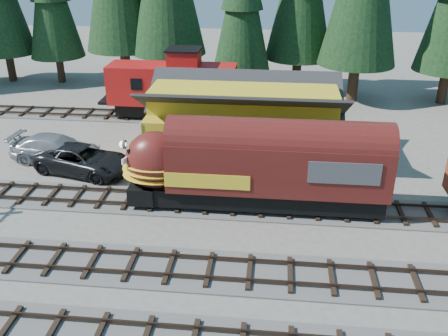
# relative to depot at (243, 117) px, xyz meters

# --- Properties ---
(ground) EXTENTS (120.00, 120.00, 0.00)m
(ground) POSITION_rel_depot_xyz_m (0.00, -10.50, -2.96)
(ground) COLOR #6B665B
(ground) RESTS_ON ground
(track_siding) EXTENTS (68.00, 3.20, 0.33)m
(track_siding) POSITION_rel_depot_xyz_m (10.00, -6.50, -2.90)
(track_siding) COLOR #4C4947
(track_siding) RESTS_ON ground
(track_spur) EXTENTS (32.00, 3.20, 0.33)m
(track_spur) POSITION_rel_depot_xyz_m (-10.00, 7.50, -2.90)
(track_spur) COLOR #4C4947
(track_spur) RESTS_ON ground
(depot) EXTENTS (12.80, 7.00, 5.30)m
(depot) POSITION_rel_depot_xyz_m (0.00, 0.00, 0.00)
(depot) COLOR gold
(depot) RESTS_ON ground
(locomotive) EXTENTS (14.31, 2.84, 3.89)m
(locomotive) POSITION_rel_depot_xyz_m (0.78, -6.50, -0.65)
(locomotive) COLOR black
(locomotive) RESTS_ON ground
(caboose) EXTENTS (10.08, 2.92, 5.24)m
(caboose) POSITION_rel_depot_xyz_m (-6.11, 7.50, -0.36)
(caboose) COLOR black
(caboose) RESTS_ON ground
(pickup_truck_a) EXTENTS (6.76, 4.36, 1.73)m
(pickup_truck_a) POSITION_rel_depot_xyz_m (-9.78, -3.16, -2.10)
(pickup_truck_a) COLOR black
(pickup_truck_a) RESTS_ON ground
(pickup_truck_b) EXTENTS (6.29, 3.00, 1.77)m
(pickup_truck_b) POSITION_rel_depot_xyz_m (-12.14, -1.74, -2.08)
(pickup_truck_b) COLOR #9D9FA5
(pickup_truck_b) RESTS_ON ground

